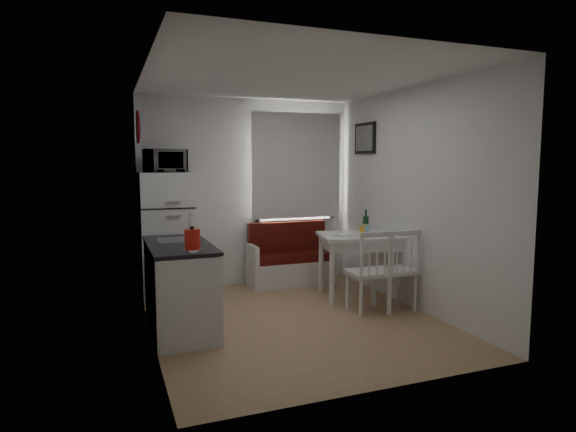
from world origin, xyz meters
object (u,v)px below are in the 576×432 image
microwave (165,161)px  kettle (192,240)px  chair_left (373,263)px  dining_table (363,241)px  chair_right (399,261)px  fridge (166,236)px  wine_bottle (366,221)px  kitchen_counter (180,286)px  bench (291,264)px

microwave → kettle: size_ratio=2.23×
microwave → kettle: 1.88m
chair_left → dining_table: bearing=72.0°
microwave → chair_left: bearing=-35.2°
chair_left → chair_right: (0.34, 0.00, -0.00)m
fridge → chair_right: bearing=-32.1°
kettle → chair_left: bearing=7.1°
chair_left → chair_right: chair_left is taller
dining_table → microwave: 2.68m
wine_bottle → kitchen_counter: bearing=-168.7°
fridge → microwave: bearing=-90.0°
chair_right → microwave: microwave is taller
chair_left → kettle: 2.12m
dining_table → kitchen_counter: bearing=-157.9°
chair_right → kettle: (-2.40, -0.26, 0.42)m
wine_bottle → microwave: bearing=163.8°
bench → fridge: 1.80m
dining_table → fridge: size_ratio=0.77×
kettle → chair_right: bearing=6.1°
dining_table → microwave: bearing=173.7°
bench → fridge: size_ratio=0.76×
chair_left → kitchen_counter: bearing=174.9°
fridge → bench: bearing=3.6°
chair_right → microwave: 3.07m
kitchen_counter → chair_right: kitchen_counter is taller
fridge → microwave: (0.00, -0.05, 0.94)m
dining_table → chair_right: bearing=-69.8°
wine_bottle → chair_left: bearing=-113.7°
kitchen_counter → microwave: microwave is taller
bench → wine_bottle: size_ratio=4.03×
kitchen_counter → wine_bottle: 2.55m
bench → microwave: microwave is taller
chair_right → fridge: (-2.43, 1.52, 0.21)m
kitchen_counter → wine_bottle: kitchen_counter is taller
bench → fridge: fridge is taller
bench → wine_bottle: (0.70, -0.86, 0.68)m
wine_bottle → dining_table: bearing=-131.4°
chair_left → chair_right: size_ratio=1.00×
bench → wine_bottle: 1.30m
chair_left → fridge: (-2.09, 1.52, 0.21)m
kitchen_counter → dining_table: bearing=9.3°
dining_table → bench: bearing=135.3°
kettle → wine_bottle: 2.61m
microwave → kettle: microwave is taller
chair_right → microwave: size_ratio=1.00×
kitchen_counter → kettle: kitchen_counter is taller
fridge → kettle: fridge is taller
chair_right → wine_bottle: bearing=88.9°
kitchen_counter → dining_table: 2.41m
bench → dining_table: 1.22m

